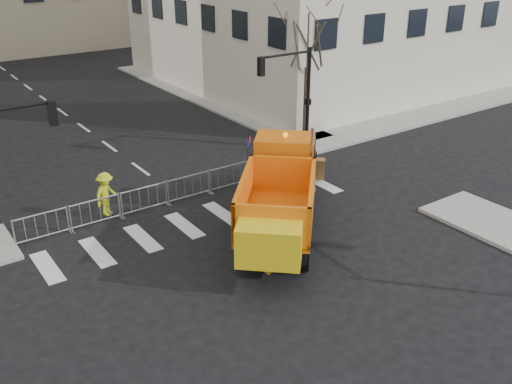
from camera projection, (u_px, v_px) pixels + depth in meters
ground at (292, 279)px, 19.11m from camera, size 120.00×120.00×0.00m
sidewalk_back at (174, 192)px, 25.41m from camera, size 64.00×5.00×0.15m
traffic_light_right at (308, 100)px, 29.52m from camera, size 0.18×0.18×5.40m
crowd_barriers at (167, 193)px, 24.15m from camera, size 12.60×0.60×1.10m
street_tree at (307, 75)px, 30.19m from camera, size 3.00×3.00×7.50m
plow_truck at (280, 193)px, 21.31m from camera, size 8.68×9.16×3.87m
cop_a at (303, 167)px, 25.66m from camera, size 0.81×0.65×1.94m
cop_b at (294, 157)px, 26.78m from camera, size 1.09×0.93×1.95m
cop_c at (264, 168)px, 26.03m from camera, size 0.67×1.01×1.60m
worker at (106, 194)px, 22.82m from camera, size 1.36×1.20×1.82m
newspaper_box at (310, 161)px, 27.11m from camera, size 0.56×0.52×1.10m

